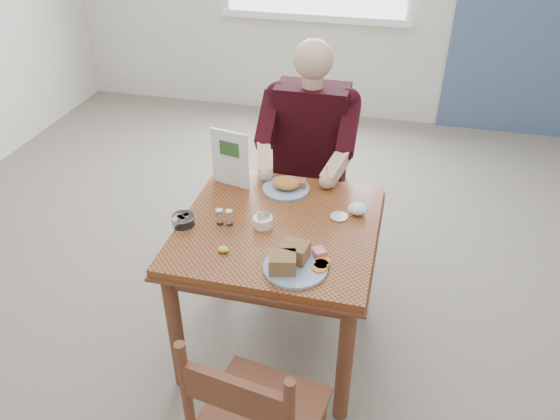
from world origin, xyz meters
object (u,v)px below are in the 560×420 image
(far_plate, at_px, (287,186))
(chair_far, at_px, (310,187))
(near_plate, at_px, (293,261))
(table, at_px, (278,243))
(diner, at_px, (309,145))

(far_plate, bearing_deg, chair_far, 86.38)
(near_plate, height_order, far_plate, near_plate)
(table, xyz_separation_m, chair_far, (0.00, 0.80, -0.16))
(diner, bearing_deg, near_plate, -82.36)
(chair_far, relative_size, near_plate, 3.24)
(table, bearing_deg, near_plate, -65.00)
(table, height_order, near_plate, near_plate)
(near_plate, bearing_deg, chair_far, 97.02)
(far_plate, bearing_deg, table, -84.23)
(table, bearing_deg, far_plate, 95.77)
(diner, distance_m, near_plate, 1.00)
(table, xyz_separation_m, near_plate, (0.13, -0.29, 0.14))
(chair_far, xyz_separation_m, far_plate, (-0.03, -0.49, 0.30))
(chair_far, height_order, diner, diner)
(chair_far, bearing_deg, diner, -89.99)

